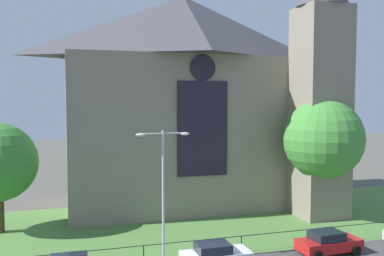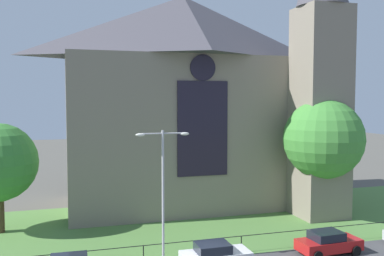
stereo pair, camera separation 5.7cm
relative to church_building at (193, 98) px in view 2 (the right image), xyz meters
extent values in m
plane|color=#56544C|center=(-3.77, -6.34, -10.27)|extent=(160.00, 160.00, 0.00)
cube|color=#517F3D|center=(-3.77, -8.34, -10.27)|extent=(120.00, 20.00, 0.01)
cube|color=gray|center=(-0.77, 0.63, -3.27)|extent=(22.00, 12.00, 14.00)
pyramid|color=#47444C|center=(-0.77, 0.63, 6.73)|extent=(22.00, 12.00, 6.00)
cube|color=black|center=(-0.77, -5.42, -2.57)|extent=(4.40, 0.16, 8.00)
cylinder|color=black|center=(-0.77, -5.42, 2.53)|extent=(2.20, 0.15, 2.20)
cube|color=gray|center=(9.23, -7.37, -1.27)|extent=(4.00, 4.00, 18.00)
cylinder|color=black|center=(-0.77, -13.84, -9.17)|extent=(26.29, 0.05, 0.05)
cylinder|color=black|center=(-7.35, -13.84, -9.72)|extent=(0.07, 0.07, 1.10)
cylinder|color=black|center=(-0.77, -13.84, -9.72)|extent=(0.07, 0.07, 1.10)
cylinder|color=black|center=(5.80, -13.84, -9.72)|extent=(0.07, 0.07, 1.10)
cylinder|color=brown|center=(8.90, -8.48, -8.11)|extent=(0.95, 0.95, 4.33)
sphere|color=#428C38|center=(8.90, -8.48, -3.42)|extent=(6.72, 6.72, 6.72)
cylinder|color=#B2B2B7|center=(-6.10, -13.94, -6.14)|extent=(0.16, 0.16, 8.27)
cylinder|color=#B2B2B7|center=(-6.80, -13.94, -2.20)|extent=(1.40, 0.10, 0.10)
cylinder|color=#B2B2B7|center=(-5.40, -13.94, -2.20)|extent=(1.40, 0.10, 0.10)
ellipsoid|color=white|center=(-7.50, -13.94, -2.25)|extent=(0.57, 0.26, 0.20)
ellipsoid|color=white|center=(-4.70, -13.94, -2.25)|extent=(0.57, 0.26, 0.20)
cube|color=black|center=(-3.47, -15.76, -9.04)|extent=(2.01, 1.61, 0.55)
cylinder|color=black|center=(-1.80, -14.85, -9.95)|extent=(0.64, 0.22, 0.64)
cube|color=#B21919|center=(4.67, -15.68, -9.66)|extent=(4.27, 1.98, 0.70)
cube|color=black|center=(4.48, -15.69, -9.04)|extent=(2.07, 1.69, 0.55)
cylinder|color=black|center=(6.10, -14.71, -9.95)|extent=(0.65, 0.25, 0.64)
cylinder|color=black|center=(6.18, -16.51, -9.95)|extent=(0.65, 0.25, 0.64)
cylinder|color=black|center=(3.17, -14.84, -9.95)|extent=(0.65, 0.25, 0.64)
cylinder|color=black|center=(3.25, -16.64, -9.95)|extent=(0.65, 0.25, 0.64)
camera|label=1|loc=(-11.90, -39.69, -0.09)|focal=40.19mm
camera|label=2|loc=(-11.85, -39.71, -0.09)|focal=40.19mm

